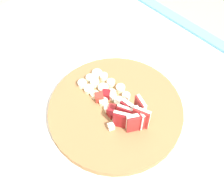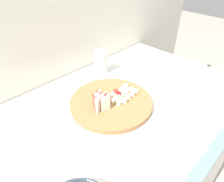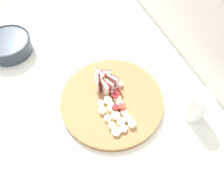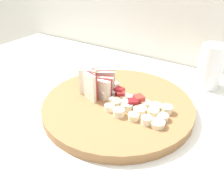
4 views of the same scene
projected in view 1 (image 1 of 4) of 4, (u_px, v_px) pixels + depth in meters
name	position (u px, v px, depth m)	size (l,w,h in m)	color
tiled_countertop	(125.00, 163.00, 1.08)	(1.28, 0.79, 0.87)	silver
cutting_board	(116.00, 109.00, 0.72)	(0.36, 0.36, 0.02)	olive
apple_wedge_fan	(133.00, 116.00, 0.66)	(0.08, 0.08, 0.07)	#A32323
apple_dice_pile	(112.00, 106.00, 0.70)	(0.11, 0.09, 0.02)	#EFE5CC
banana_slice_rows	(104.00, 89.00, 0.73)	(0.14, 0.09, 0.02)	white
small_jar	(3.00, 113.00, 0.65)	(0.06, 0.06, 0.12)	white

